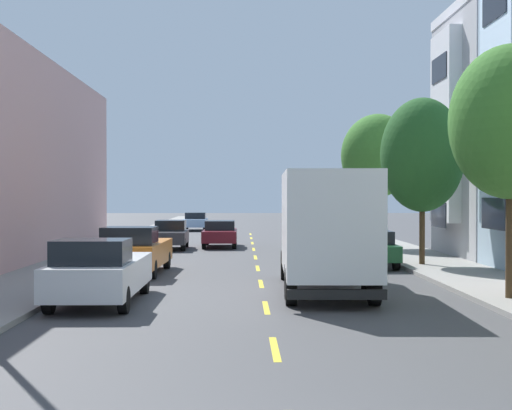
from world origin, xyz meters
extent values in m
plane|color=#424244|center=(0.00, 30.00, 0.00)|extent=(160.00, 160.00, 0.00)
cube|color=gray|center=(-7.10, 28.00, 0.07)|extent=(3.20, 120.00, 0.14)
cube|color=gray|center=(7.10, 28.00, 0.07)|extent=(3.20, 120.00, 0.14)
cube|color=yellow|center=(0.00, 7.00, 0.00)|extent=(0.14, 2.20, 0.01)
cube|color=yellow|center=(0.00, 12.00, 0.00)|extent=(0.14, 2.20, 0.01)
cube|color=yellow|center=(0.00, 17.00, 0.00)|extent=(0.14, 2.20, 0.01)
cube|color=yellow|center=(0.00, 22.00, 0.00)|extent=(0.14, 2.20, 0.01)
cube|color=yellow|center=(0.00, 27.00, 0.00)|extent=(0.14, 2.20, 0.01)
cube|color=yellow|center=(0.00, 32.00, 0.00)|extent=(0.14, 2.20, 0.01)
cube|color=yellow|center=(0.00, 37.00, 0.00)|extent=(0.14, 2.20, 0.01)
cube|color=yellow|center=(0.00, 42.00, 0.00)|extent=(0.14, 2.20, 0.01)
cube|color=yellow|center=(0.00, 47.00, 0.00)|extent=(0.14, 2.20, 0.01)
cube|color=#CAE7FE|center=(8.42, 19.08, 6.53)|extent=(0.55, 3.14, 9.44)
cube|color=#1E232D|center=(8.13, 19.08, 2.18)|extent=(0.04, 2.39, 1.10)
cube|color=#1E232D|center=(8.13, 19.08, 5.81)|extent=(0.04, 2.39, 1.10)
cube|color=#1E232D|center=(8.13, 19.08, 9.44)|extent=(0.04, 2.39, 1.10)
cube|color=silver|center=(8.95, 26.27, 11.03)|extent=(0.60, 6.99, 0.44)
cube|color=silver|center=(8.42, 26.27, 5.84)|extent=(0.55, 3.14, 8.43)
cube|color=#1E232D|center=(8.13, 26.27, 1.95)|extent=(0.04, 2.39, 1.10)
cube|color=#1E232D|center=(8.13, 26.27, 5.19)|extent=(0.04, 2.39, 1.10)
cube|color=#1E232D|center=(8.13, 26.27, 8.43)|extent=(0.04, 2.39, 1.10)
cylinder|color=#47331E|center=(6.40, 12.65, 1.68)|extent=(0.25, 0.25, 3.07)
ellipsoid|color=#387028|center=(6.40, 12.65, 4.73)|extent=(3.20, 3.20, 4.04)
cylinder|color=#47331E|center=(6.40, 22.16, 1.43)|extent=(0.22, 0.22, 2.58)
ellipsoid|color=#1E4C1E|center=(6.40, 22.16, 4.39)|extent=(3.24, 3.24, 4.44)
cylinder|color=#47331E|center=(6.40, 31.67, 1.70)|extent=(0.24, 0.24, 3.11)
ellipsoid|color=#387028|center=(6.40, 31.67, 4.86)|extent=(3.78, 3.78, 4.29)
cube|color=white|center=(1.77, 14.06, 2.06)|extent=(2.58, 5.94, 2.80)
cube|color=white|center=(1.90, 18.14, 1.76)|extent=(2.36, 1.97, 2.20)
cube|color=black|center=(1.92, 19.04, 2.24)|extent=(2.02, 0.14, 0.97)
cube|color=black|center=(1.68, 11.21, 0.43)|extent=(2.40, 0.24, 0.24)
cylinder|color=black|center=(2.96, 18.16, 0.48)|extent=(0.31, 0.97, 0.96)
cylinder|color=black|center=(0.84, 18.23, 0.48)|extent=(0.31, 0.97, 0.96)
cylinder|color=black|center=(2.77, 12.29, 0.48)|extent=(0.31, 0.97, 0.96)
cylinder|color=black|center=(0.65, 12.36, 0.48)|extent=(0.31, 0.97, 0.96)
cylinder|color=black|center=(2.81, 13.39, 0.48)|extent=(0.31, 0.97, 0.96)
cylinder|color=black|center=(0.69, 13.46, 0.48)|extent=(0.31, 0.97, 0.96)
cube|color=#B2B5BA|center=(4.38, 37.07, 0.64)|extent=(1.74, 4.00, 0.62)
cube|color=black|center=(4.38, 36.59, 1.23)|extent=(1.53, 1.68, 0.55)
cylinder|color=black|center=(5.14, 38.43, 0.33)|extent=(0.22, 0.66, 0.66)
cylinder|color=black|center=(3.62, 38.42, 0.33)|extent=(0.22, 0.66, 0.66)
cylinder|color=black|center=(5.14, 35.71, 0.33)|extent=(0.22, 0.66, 0.66)
cylinder|color=black|center=(3.62, 35.70, 0.33)|extent=(0.22, 0.66, 0.66)
cube|color=silver|center=(-4.30, 12.92, 0.73)|extent=(2.02, 5.31, 0.80)
cube|color=black|center=(-4.30, 11.75, 1.43)|extent=(1.77, 1.60, 0.60)
cylinder|color=black|center=(-5.20, 11.12, 0.33)|extent=(0.22, 0.66, 0.66)
cylinder|color=black|center=(-3.42, 11.11, 0.33)|extent=(0.22, 0.66, 0.66)
cylinder|color=black|center=(-5.18, 14.72, 0.33)|extent=(0.22, 0.66, 0.66)
cylinder|color=black|center=(-3.40, 14.72, 0.33)|extent=(0.22, 0.66, 0.66)
cube|color=#7A9EC6|center=(-4.32, 52.73, 0.63)|extent=(1.83, 4.51, 0.60)
cube|color=black|center=(-4.32, 52.96, 1.18)|extent=(1.60, 2.17, 0.50)
cylinder|color=black|center=(-5.10, 51.20, 0.33)|extent=(0.22, 0.66, 0.66)
cylinder|color=black|center=(-3.52, 51.21, 0.33)|extent=(0.22, 0.66, 0.66)
cylinder|color=black|center=(-5.12, 54.26, 0.33)|extent=(0.22, 0.66, 0.66)
cylinder|color=black|center=(-3.54, 54.27, 0.33)|extent=(0.22, 0.66, 0.66)
cube|color=#194C28|center=(4.43, 22.74, 0.63)|extent=(1.89, 4.54, 0.60)
cube|color=black|center=(4.42, 22.51, 1.18)|extent=(1.63, 2.19, 0.50)
cylinder|color=black|center=(5.25, 24.25, 0.33)|extent=(0.23, 0.66, 0.66)
cylinder|color=black|center=(3.67, 24.28, 0.33)|extent=(0.23, 0.66, 0.66)
cylinder|color=black|center=(5.19, 21.19, 0.33)|extent=(0.23, 0.66, 0.66)
cylinder|color=black|center=(3.61, 21.23, 0.33)|extent=(0.23, 0.66, 0.66)
cube|color=orange|center=(-4.43, 20.16, 0.73)|extent=(2.16, 5.36, 0.80)
cube|color=black|center=(-4.47, 19.00, 1.43)|extent=(1.81, 1.64, 0.60)
cylinder|color=black|center=(-5.38, 18.39, 0.33)|extent=(0.24, 0.67, 0.66)
cylinder|color=black|center=(-3.60, 18.34, 0.33)|extent=(0.24, 0.67, 0.66)
cylinder|color=black|center=(-5.27, 21.99, 0.33)|extent=(0.24, 0.67, 0.66)
cylinder|color=black|center=(-3.49, 21.94, 0.33)|extent=(0.24, 0.67, 0.66)
cube|color=#333338|center=(-4.35, 32.18, 0.64)|extent=(1.80, 4.03, 0.62)
cube|color=black|center=(-4.36, 32.66, 1.23)|extent=(1.56, 1.70, 0.55)
cylinder|color=black|center=(-5.09, 30.80, 0.33)|extent=(0.23, 0.66, 0.66)
cylinder|color=black|center=(-3.57, 30.83, 0.33)|extent=(0.23, 0.66, 0.66)
cylinder|color=black|center=(-5.13, 33.52, 0.33)|extent=(0.23, 0.66, 0.66)
cylinder|color=black|center=(-3.61, 33.55, 0.33)|extent=(0.23, 0.66, 0.66)
cube|color=maroon|center=(-1.80, 33.76, 0.63)|extent=(1.80, 4.50, 0.60)
cube|color=black|center=(-1.80, 33.98, 1.18)|extent=(1.58, 2.16, 0.50)
cylinder|color=black|center=(-2.59, 32.23, 0.33)|extent=(0.22, 0.66, 0.66)
cylinder|color=black|center=(-1.01, 32.23, 0.33)|extent=(0.22, 0.66, 0.66)
cylinder|color=black|center=(-2.59, 35.29, 0.33)|extent=(0.22, 0.66, 0.66)
cylinder|color=black|center=(-1.01, 35.29, 0.33)|extent=(0.22, 0.66, 0.66)
camera|label=1|loc=(-0.60, -6.59, 2.82)|focal=52.21mm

